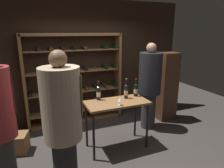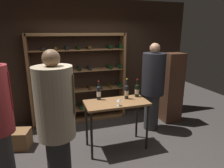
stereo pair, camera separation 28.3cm
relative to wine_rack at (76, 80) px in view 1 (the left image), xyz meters
The scene contains 12 objects.
ground_plane 1.93m from the wine_rack, 77.56° to the right, with size 9.54×9.54×0.00m, color #383330.
back_wall 0.57m from the wine_rack, 31.41° to the left, with size 5.14×0.10×2.95m, color #332319.
wine_rack is the anchor object (origin of this frame).
tasting_table 1.52m from the wine_rack, 72.40° to the right, with size 1.17×0.57×0.94m.
person_guest_blue_shirt 2.30m from the wine_rack, 106.42° to the right, with size 0.49×0.49×2.00m.
person_bystander_dark_jacket 1.75m from the wine_rack, 32.36° to the right, with size 0.50×0.50×1.97m.
wine_crate 1.86m from the wine_rack, 148.41° to the right, with size 0.48×0.34×0.36m, color brown.
display_cabinet 2.27m from the wine_rack, 18.06° to the right, with size 0.44×0.36×1.71m, color #4C2D1E.
wine_bottle_black_capsule 1.58m from the wine_rack, 53.60° to the right, with size 0.09×0.09×0.36m.
wine_bottle_gold_foil 1.21m from the wine_rack, 81.93° to the right, with size 0.08×0.08×0.37m.
wine_bottle_amber_reserve 1.49m from the wine_rack, 62.23° to the right, with size 0.08×0.08×0.40m.
wine_glass_stemmed_right 1.67m from the wine_rack, 75.17° to the right, with size 0.08×0.08×0.14m.
Camera 1 is at (-1.28, -3.00, 2.21)m, focal length 31.54 mm.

